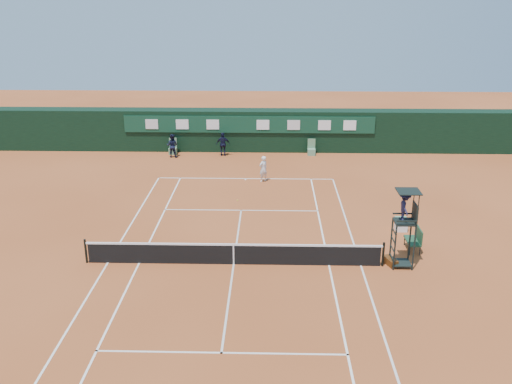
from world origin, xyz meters
TOP-DOWN VIEW (x-y plane):
  - ground at (0.00, 0.00)m, footprint 90.00×90.00m
  - court_lines at (0.00, 0.00)m, footprint 11.05×23.85m
  - tennis_net at (0.00, 0.00)m, footprint 12.90×0.10m
  - back_wall at (0.00, 18.74)m, footprint 40.00×1.65m
  - linesman_chair_left at (-5.50, 17.48)m, footprint 0.55×0.50m
  - linesman_chair_right at (4.50, 17.48)m, footprint 0.55×0.50m
  - umpire_chair at (7.18, 0.04)m, footprint 0.96×0.95m
  - player_bench at (8.14, 1.64)m, footprint 0.55×1.20m
  - tennis_bag at (6.77, 0.16)m, footprint 0.59×0.86m
  - cooler at (8.01, 3.91)m, footprint 0.57×0.57m
  - tennis_ball at (-0.28, 7.86)m, footprint 0.07×0.07m
  - player at (1.12, 11.37)m, footprint 0.70×0.68m
  - ball_kid_left at (-5.39, 16.67)m, footprint 0.90×0.75m
  - ball_kid_right at (-1.82, 17.12)m, footprint 1.00×0.43m

SIDE VIEW (x-z plane):
  - ground at x=0.00m, z-range 0.00..0.00m
  - court_lines at x=0.00m, z-range 0.00..0.01m
  - tennis_ball at x=-0.28m, z-range 0.00..0.07m
  - tennis_bag at x=6.77m, z-range 0.00..0.30m
  - linesman_chair_left at x=-5.50m, z-range -0.26..0.89m
  - linesman_chair_right at x=4.50m, z-range -0.26..0.89m
  - cooler at x=8.01m, z-range 0.00..0.65m
  - tennis_net at x=0.00m, z-range -0.04..1.06m
  - player_bench at x=8.14m, z-range 0.05..1.15m
  - player at x=1.12m, z-range 0.00..1.63m
  - ball_kid_left at x=-5.39m, z-range 0.00..1.67m
  - ball_kid_right at x=-1.82m, z-range 0.00..1.70m
  - back_wall at x=0.00m, z-range 0.01..3.01m
  - umpire_chair at x=7.18m, z-range 0.75..4.17m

